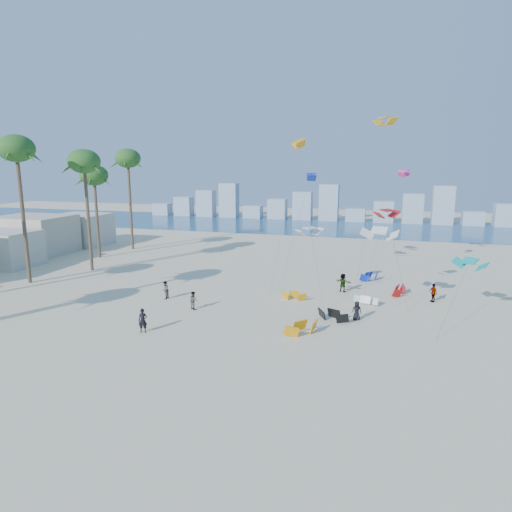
# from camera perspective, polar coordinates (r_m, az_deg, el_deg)

# --- Properties ---
(ground) EXTENTS (220.00, 220.00, 0.00)m
(ground) POSITION_cam_1_polar(r_m,az_deg,el_deg) (29.41, -15.04, -14.42)
(ground) COLOR beige
(ground) RESTS_ON ground
(ocean) EXTENTS (220.00, 220.00, 0.00)m
(ocean) POSITION_cam_1_polar(r_m,az_deg,el_deg) (96.27, 7.72, 3.90)
(ocean) COLOR navy
(ocean) RESTS_ON ground
(kitesurfer_near) EXTENTS (0.80, 0.66, 1.90)m
(kitesurfer_near) POSITION_cam_1_polar(r_m,az_deg,el_deg) (35.58, -14.38, -8.07)
(kitesurfer_near) COLOR black
(kitesurfer_near) RESTS_ON ground
(kitesurfer_mid) EXTENTS (1.00, 0.93, 1.65)m
(kitesurfer_mid) POSITION_cam_1_polar(r_m,az_deg,el_deg) (40.28, -8.09, -5.68)
(kitesurfer_mid) COLOR gray
(kitesurfer_mid) RESTS_ON ground
(kitesurfers_far) EXTENTS (33.84, 13.47, 1.92)m
(kitesurfers_far) POSITION_cam_1_polar(r_m,az_deg,el_deg) (42.92, 14.17, -4.75)
(kitesurfers_far) COLOR black
(kitesurfers_far) RESTS_ON ground
(grounded_kites) EXTENTS (11.70, 21.07, 0.98)m
(grounded_kites) POSITION_cam_1_polar(r_m,az_deg,el_deg) (41.88, 11.44, -5.67)
(grounded_kites) COLOR orange
(grounded_kites) RESTS_ON ground
(flying_kites) EXTENTS (30.11, 20.02, 18.13)m
(flying_kites) POSITION_cam_1_polar(r_m,az_deg,el_deg) (44.96, 14.87, 8.96)
(flying_kites) COLOR silver
(flying_kites) RESTS_ON ground
(palm_row) EXTENTS (9.92, 44.80, 15.88)m
(palm_row) POSITION_cam_1_polar(r_m,az_deg,el_deg) (53.04, -27.45, 9.66)
(palm_row) COLOR brown
(palm_row) RESTS_ON ground
(distant_skyline) EXTENTS (85.00, 3.00, 8.40)m
(distant_skyline) POSITION_cam_1_polar(r_m,az_deg,el_deg) (105.93, 7.96, 6.27)
(distant_skyline) COLOR #9EADBF
(distant_skyline) RESTS_ON ground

